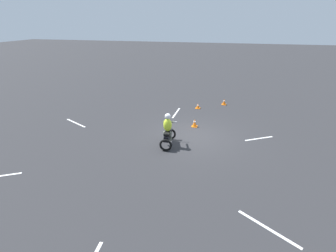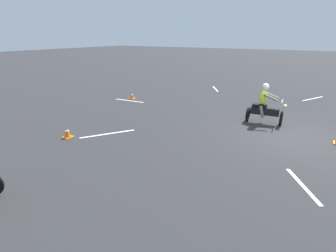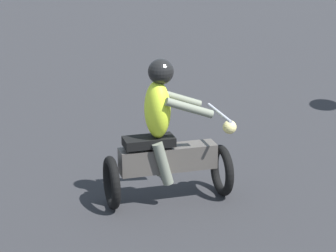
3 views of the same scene
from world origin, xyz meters
TOP-DOWN VIEW (x-y plane):
  - ground_plane at (0.00, 0.00)m, footprint 120.00×120.00m
  - motorcycle_rider_foreground at (1.33, -1.02)m, footprint 1.54×0.75m
  - traffic_cone_near_left at (-4.70, -0.42)m, footprint 0.32×0.32m
  - traffic_cone_near_right at (-6.03, 1.28)m, footprint 0.32×0.32m
  - traffic_cone_mid_center at (-1.36, -0.13)m, footprint 0.32×0.32m
  - lane_stripe_ne at (5.95, 3.21)m, footprint 1.22×1.72m
  - lane_stripe_nw at (-0.58, 3.37)m, footprint 0.95×1.45m
  - lane_stripe_w at (-3.43, -1.67)m, footprint 2.01×0.12m
  - lane_stripe_sw at (-0.18, -7.06)m, footprint 0.99×1.80m

SIDE VIEW (x-z plane):
  - ground_plane at x=0.00m, z-range 0.00..0.00m
  - lane_stripe_ne at x=5.95m, z-range 0.00..0.01m
  - lane_stripe_nw at x=-0.58m, z-range 0.00..0.01m
  - lane_stripe_w at x=-3.43m, z-range 0.00..0.01m
  - lane_stripe_sw at x=-0.18m, z-range 0.00..0.01m
  - traffic_cone_near_left at x=-4.70m, z-range -0.01..0.32m
  - traffic_cone_near_right at x=-6.03m, z-range -0.01..0.41m
  - traffic_cone_mid_center at x=-1.36m, z-range -0.01..0.46m
  - motorcycle_rider_foreground at x=1.33m, z-range -0.10..1.56m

